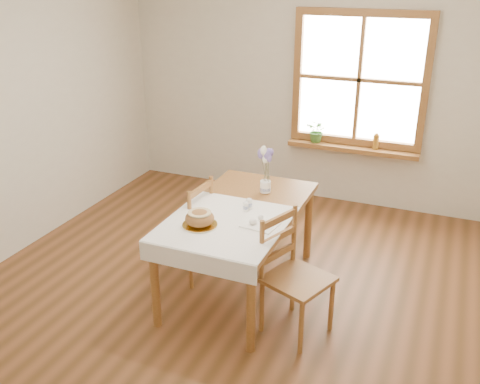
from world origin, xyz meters
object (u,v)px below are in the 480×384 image
object	(u,v)px
dining_table	(240,218)
flower_vase	(265,187)
chair_left	(183,228)
bread_plate	(200,225)
chair_right	(298,278)

from	to	relation	value
dining_table	flower_vase	xyz separation A→B (m)	(0.08, 0.39, 0.14)
chair_left	flower_vase	size ratio (longest dim) A/B	8.83
dining_table	bread_plate	bearing A→B (deg)	-110.27
chair_right	bread_plate	bearing A→B (deg)	113.69
dining_table	chair_right	distance (m)	0.76
bread_plate	flower_vase	world-z (taller)	flower_vase
chair_right	flower_vase	xyz separation A→B (m)	(-0.55, 0.78, 0.33)
chair_right	chair_left	bearing A→B (deg)	92.14
dining_table	chair_left	size ratio (longest dim) A/B	1.75
dining_table	bread_plate	size ratio (longest dim) A/B	6.13
dining_table	chair_left	xyz separation A→B (m)	(-0.55, 0.02, -0.21)
chair_right	flower_vase	distance (m)	1.01
flower_vase	dining_table	bearing A→B (deg)	-101.08
chair_right	bread_plate	world-z (taller)	chair_right
bread_plate	chair_right	bearing A→B (deg)	2.41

